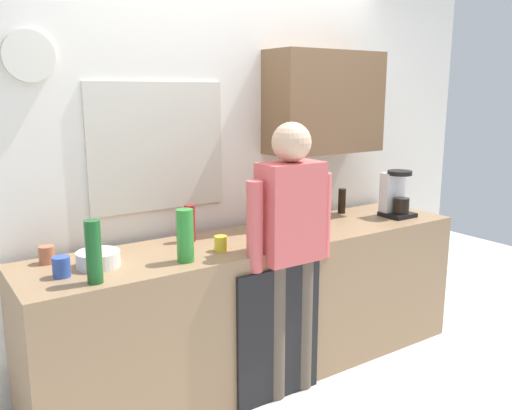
% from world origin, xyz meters
% --- Properties ---
extents(ground_plane, '(8.00, 8.00, 0.00)m').
position_xyz_m(ground_plane, '(0.00, 0.00, 0.00)').
color(ground_plane, silver).
extents(kitchen_counter, '(2.85, 0.64, 0.89)m').
position_xyz_m(kitchen_counter, '(0.00, 0.30, 0.44)').
color(kitchen_counter, '#937251').
rests_on(kitchen_counter, ground_plane).
extents(dishwasher_panel, '(0.56, 0.02, 0.80)m').
position_xyz_m(dishwasher_panel, '(-0.09, -0.03, 0.40)').
color(dishwasher_panel, black).
rests_on(dishwasher_panel, ground_plane).
extents(back_wall_assembly, '(4.45, 0.42, 2.60)m').
position_xyz_m(back_wall_assembly, '(0.08, 0.70, 1.36)').
color(back_wall_assembly, white).
rests_on(back_wall_assembly, ground_plane).
extents(coffee_maker, '(0.20, 0.20, 0.33)m').
position_xyz_m(coffee_maker, '(1.12, 0.24, 1.03)').
color(coffee_maker, black).
rests_on(coffee_maker, kitchen_counter).
extents(bottle_green_wine, '(0.07, 0.07, 0.30)m').
position_xyz_m(bottle_green_wine, '(-1.08, 0.08, 1.04)').
color(bottle_green_wine, '#195923').
rests_on(bottle_green_wine, kitchen_counter).
extents(bottle_dark_sauce, '(0.06, 0.06, 0.18)m').
position_xyz_m(bottle_dark_sauce, '(0.87, 0.52, 0.98)').
color(bottle_dark_sauce, black).
rests_on(bottle_dark_sauce, kitchen_counter).
extents(bottle_red_vinegar, '(0.06, 0.06, 0.22)m').
position_xyz_m(bottle_red_vinegar, '(-0.39, 0.46, 1.00)').
color(bottle_red_vinegar, maroon).
rests_on(bottle_red_vinegar, kitchen_counter).
extents(bottle_clear_soda, '(0.09, 0.09, 0.28)m').
position_xyz_m(bottle_clear_soda, '(-0.59, 0.13, 1.03)').
color(bottle_clear_soda, '#2D8C33').
rests_on(bottle_clear_soda, kitchen_counter).
extents(cup_blue_mug, '(0.08, 0.08, 0.10)m').
position_xyz_m(cup_blue_mug, '(-1.19, 0.25, 0.94)').
color(cup_blue_mug, '#3351B2').
rests_on(cup_blue_mug, kitchen_counter).
extents(cup_yellow_cup, '(0.07, 0.07, 0.08)m').
position_xyz_m(cup_yellow_cup, '(-0.34, 0.19, 0.93)').
color(cup_yellow_cup, yellow).
rests_on(cup_yellow_cup, kitchen_counter).
extents(cup_terracotta_mug, '(0.08, 0.08, 0.09)m').
position_xyz_m(cup_terracotta_mug, '(-1.20, 0.50, 0.93)').
color(cup_terracotta_mug, '#B26647').
rests_on(cup_terracotta_mug, kitchen_counter).
extents(mixing_bowl, '(0.22, 0.22, 0.08)m').
position_xyz_m(mixing_bowl, '(-1.00, 0.30, 0.93)').
color(mixing_bowl, white).
rests_on(mixing_bowl, kitchen_counter).
extents(person_at_sink, '(0.57, 0.22, 1.60)m').
position_xyz_m(person_at_sink, '(0.00, 0.00, 0.95)').
color(person_at_sink, brown).
rests_on(person_at_sink, ground_plane).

